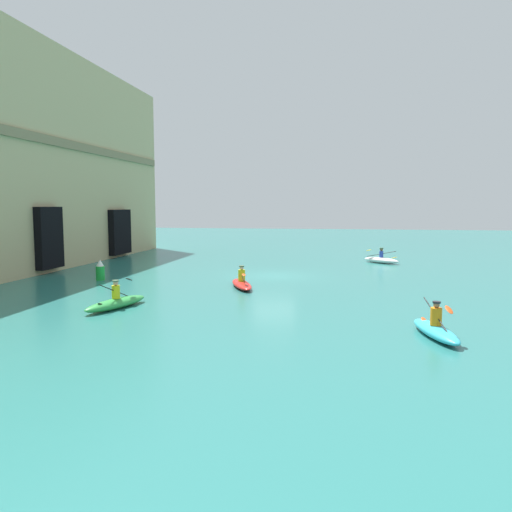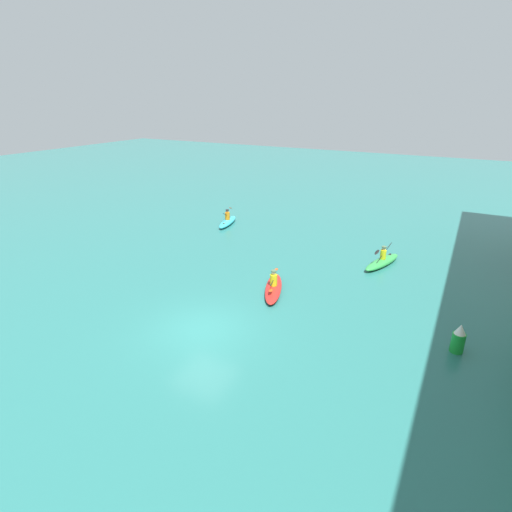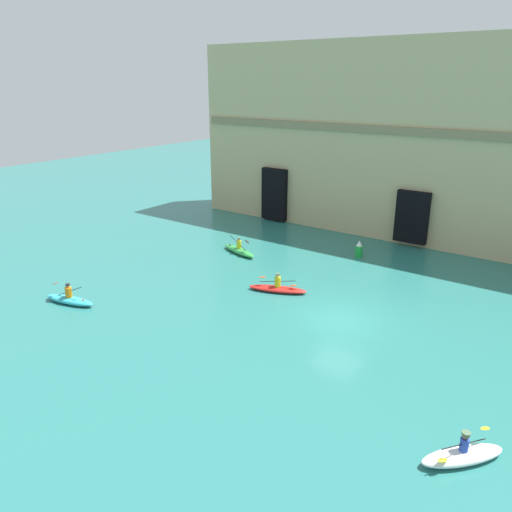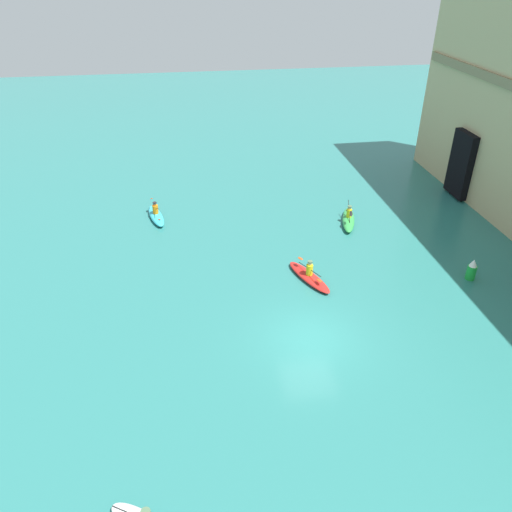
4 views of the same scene
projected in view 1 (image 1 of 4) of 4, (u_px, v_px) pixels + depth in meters
The scene contains 6 objects.
ground_plane at pixel (274, 276), 29.84m from camera, with size 120.00×120.00×0.00m, color #28706B.
kayak_cyan at pixel (436, 330), 15.96m from camera, with size 3.23×1.44×1.18m.
kayak_red at pixel (242, 283), 25.54m from camera, with size 3.46×1.99×1.14m.
kayak_white at pixel (381, 260), 36.33m from camera, with size 2.52×2.77×1.13m.
kayak_green at pixel (116, 302), 20.39m from camera, with size 3.45×1.72×1.19m.
marker_buoy at pixel (100, 270), 28.10m from camera, with size 0.49×0.49×1.18m.
Camera 1 is at (-29.33, -3.93, 4.21)m, focal length 35.00 mm.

